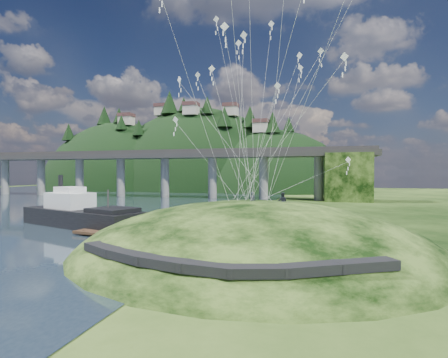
# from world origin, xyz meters

# --- Properties ---
(ground) EXTENTS (320.00, 320.00, 0.00)m
(ground) POSITION_xyz_m (0.00, 0.00, 0.00)
(ground) COLOR black
(ground) RESTS_ON ground
(grass_hill) EXTENTS (36.00, 32.00, 13.00)m
(grass_hill) POSITION_xyz_m (8.00, 2.00, -1.50)
(grass_hill) COLOR black
(grass_hill) RESTS_ON ground
(footpath) EXTENTS (22.29, 5.84, 0.83)m
(footpath) POSITION_xyz_m (7.46, -9.74, 2.08)
(footpath) COLOR black
(footpath) RESTS_ON ground
(bridge) EXTENTS (160.00, 11.00, 15.00)m
(bridge) POSITION_xyz_m (-26.46, 70.07, 9.70)
(bridge) COLOR #2D2B2B
(bridge) RESTS_ON ground
(far_ridge) EXTENTS (153.00, 70.00, 94.50)m
(far_ridge) POSITION_xyz_m (-43.58, 122.17, -7.44)
(far_ridge) COLOR black
(far_ridge) RESTS_ON ground
(work_barge) EXTENTS (21.73, 12.19, 7.35)m
(work_barge) POSITION_xyz_m (-18.86, 12.12, 1.84)
(work_barge) COLOR black
(work_barge) RESTS_ON ground
(wooden_dock) EXTENTS (12.70, 3.83, 0.90)m
(wooden_dock) POSITION_xyz_m (-8.81, 5.69, 0.39)
(wooden_dock) COLOR #342115
(wooden_dock) RESTS_ON ground
(kite_flyers) EXTENTS (3.57, 1.61, 1.78)m
(kite_flyers) POSITION_xyz_m (9.77, 2.93, 5.82)
(kite_flyers) COLOR #22262E
(kite_flyers) RESTS_ON ground
(kite_swarm) EXTENTS (20.63, 17.03, 19.91)m
(kite_swarm) POSITION_xyz_m (7.58, 4.18, 21.14)
(kite_swarm) COLOR white
(kite_swarm) RESTS_ON ground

